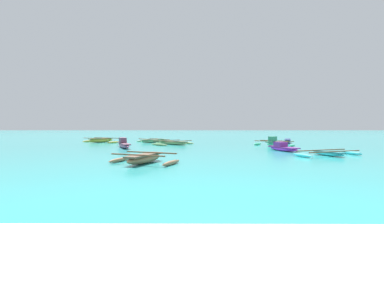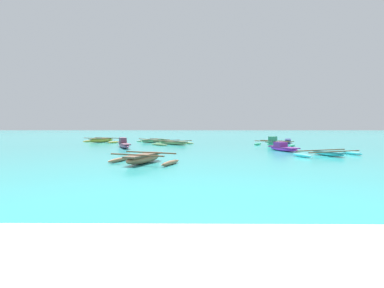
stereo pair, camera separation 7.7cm
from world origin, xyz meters
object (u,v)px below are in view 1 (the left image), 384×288
moored_boat_1 (288,141)px  moored_boat_2 (144,158)px  moored_boat_3 (173,143)px  moored_boat_8 (154,141)px  moored_boat_4 (274,143)px  moored_boat_5 (328,153)px  moored_boat_6 (283,148)px  moored_boat_0 (101,140)px  moored_boat_7 (124,144)px

moored_boat_1 → moored_boat_2: bearing=161.7°
moored_boat_3 → moored_boat_8: (-2.44, 3.37, 0.01)m
moored_boat_2 → moored_boat_4: moored_boat_4 is taller
moored_boat_1 → moored_boat_8: 14.84m
moored_boat_4 → moored_boat_5: size_ratio=0.82×
moored_boat_2 → moored_boat_6: (9.01, 6.45, -0.01)m
moored_boat_0 → moored_boat_2: 18.25m
moored_boat_4 → moored_boat_7: moored_boat_4 is taller
moored_boat_7 → moored_boat_2: bearing=-3.3°
moored_boat_3 → moored_boat_4: 9.65m
moored_boat_6 → moored_boat_7: size_ratio=0.72×
moored_boat_3 → moored_boat_8: 4.17m
moored_boat_2 → moored_boat_4: size_ratio=0.97×
moored_boat_1 → moored_boat_4: size_ratio=0.87×
moored_boat_2 → moored_boat_8: bearing=28.7°
moored_boat_7 → moored_boat_8: bearing=143.9°
moored_boat_2 → moored_boat_3: moored_boat_2 is taller
moored_boat_4 → moored_boat_8: 12.94m
moored_boat_8 → moored_boat_7: bearing=-143.0°
moored_boat_0 → moored_boat_6: size_ratio=1.66×
moored_boat_0 → moored_boat_1: (20.76, -0.69, -0.01)m
moored_boat_6 → moored_boat_7: moored_boat_7 is taller
moored_boat_2 → moored_boat_3: bearing=19.9°
moored_boat_0 → moored_boat_5: 22.84m
moored_boat_4 → moored_boat_8: (-11.98, 4.90, -0.10)m
moored_boat_3 → moored_boat_2: bearing=-48.3°
moored_boat_4 → moored_boat_6: bearing=-149.8°
moored_boat_7 → moored_boat_8: moored_boat_7 is taller
moored_boat_4 → moored_boat_6: 5.07m
moored_boat_8 → moored_boat_5: bearing=-86.9°
moored_boat_2 → moored_boat_7: (-3.58, 9.32, 0.06)m
moored_boat_3 → moored_boat_8: bearing=169.1°
moored_boat_0 → moored_boat_7: bearing=-116.0°
moored_boat_2 → moored_boat_7: 9.98m
moored_boat_1 → moored_boat_7: size_ratio=0.80×
moored_boat_4 → moored_boat_6: (-0.86, -4.99, -0.07)m
moored_boat_0 → moored_boat_3: moored_boat_0 is taller
moored_boat_3 → moored_boat_0: bearing=-158.9°
moored_boat_3 → moored_boat_8: size_ratio=0.93×
moored_boat_7 → moored_boat_8: size_ratio=0.85×
moored_boat_0 → moored_boat_5: (18.71, -13.10, -0.09)m
moored_boat_6 → moored_boat_5: bearing=5.9°
moored_boat_4 → moored_boat_8: moored_boat_4 is taller
moored_boat_8 → moored_boat_3: bearing=-95.3°
moored_boat_5 → moored_boat_6: size_ratio=1.57×
moored_boat_7 → moored_boat_1: bearing=87.0°
moored_boat_2 → moored_boat_4: bearing=-19.4°
moored_boat_2 → moored_boat_6: 11.08m
moored_boat_5 → moored_boat_8: (-12.77, 13.07, 0.04)m
moored_boat_8 → moored_boat_4: bearing=-63.4°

